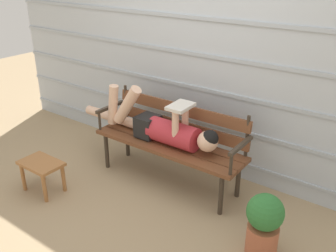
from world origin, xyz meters
TOP-DOWN VIEW (x-y plane):
  - ground_plane at (0.00, 0.00)m, footprint 12.00×12.00m
  - house_siding at (0.00, 0.59)m, footprint 5.35×0.08m
  - park_bench at (-0.00, 0.15)m, footprint 1.56×0.44m
  - reclining_person at (-0.09, 0.09)m, footprint 1.70×0.25m
  - footstool at (-0.86, -0.76)m, footprint 0.41×0.27m
  - potted_plant at (1.17, -0.31)m, footprint 0.28×0.28m

SIDE VIEW (x-z plane):
  - ground_plane at x=0.00m, z-range 0.00..0.00m
  - footstool at x=-0.86m, z-range 0.09..0.41m
  - potted_plant at x=1.17m, z-range 0.02..0.53m
  - park_bench at x=0.00m, z-range 0.06..0.88m
  - reclining_person at x=-0.09m, z-range 0.31..0.84m
  - house_siding at x=0.00m, z-range 0.00..2.41m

